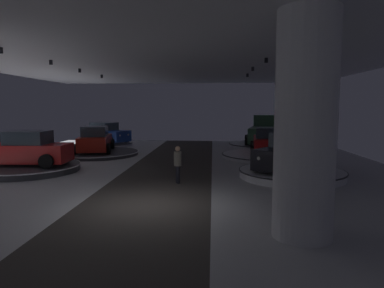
% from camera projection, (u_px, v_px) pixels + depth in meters
% --- Properties ---
extents(ground, '(24.00, 44.00, 0.06)m').
position_uv_depth(ground, '(144.00, 206.00, 11.28)').
color(ground, '#B2B2B7').
extents(ceiling_with_spotlights, '(24.00, 44.00, 0.39)m').
position_uv_depth(ceiling_with_spotlights, '(142.00, 32.00, 10.69)').
color(ceiling_with_spotlights, silver).
extents(column_right, '(1.47, 1.47, 5.50)m').
position_uv_depth(column_right, '(305.00, 127.00, 8.27)').
color(column_right, silver).
rests_on(column_right, ground).
extents(display_platform_mid_right, '(4.81, 4.81, 0.35)m').
position_uv_depth(display_platform_mid_right, '(291.00, 173.00, 15.72)').
color(display_platform_mid_right, silver).
rests_on(display_platform_mid_right, ground).
extents(display_car_mid_right, '(4.02, 4.41, 1.71)m').
position_uv_depth(display_car_mid_right, '(292.00, 153.00, 15.64)').
color(display_car_mid_right, black).
rests_on(display_car_mid_right, display_platform_mid_right).
extents(display_platform_far_left, '(5.78, 5.78, 0.24)m').
position_uv_depth(display_platform_far_left, '(96.00, 153.00, 23.19)').
color(display_platform_far_left, '#333338').
rests_on(display_platform_far_left, ground).
extents(display_car_far_left, '(2.88, 4.47, 1.71)m').
position_uv_depth(display_car_far_left, '(95.00, 140.00, 23.07)').
color(display_car_far_left, maroon).
rests_on(display_car_far_left, display_platform_far_left).
extents(display_platform_mid_left, '(5.20, 5.20, 0.33)m').
position_uv_depth(display_platform_mid_left, '(27.00, 168.00, 17.22)').
color(display_platform_mid_left, '#333338').
rests_on(display_platform_mid_left, ground).
extents(display_car_mid_left, '(4.31, 2.38, 1.71)m').
position_uv_depth(display_car_mid_left, '(27.00, 150.00, 17.12)').
color(display_car_mid_left, red).
rests_on(display_car_mid_left, display_platform_mid_left).
extents(display_platform_deep_left, '(4.53, 4.53, 0.23)m').
position_uv_depth(display_platform_deep_left, '(106.00, 144.00, 29.23)').
color(display_platform_deep_left, silver).
rests_on(display_platform_deep_left, ground).
extents(display_car_deep_left, '(4.56, 3.60, 1.71)m').
position_uv_depth(display_car_deep_left, '(105.00, 134.00, 29.15)').
color(display_car_deep_left, navy).
rests_on(display_car_deep_left, display_platform_deep_left).
extents(display_platform_far_right, '(5.91, 5.91, 0.23)m').
position_uv_depth(display_platform_far_right, '(268.00, 155.00, 22.12)').
color(display_platform_far_right, silver).
rests_on(display_platform_far_right, ground).
extents(display_car_far_right, '(2.57, 4.37, 1.71)m').
position_uv_depth(display_car_far_right, '(268.00, 142.00, 22.00)').
color(display_car_far_right, red).
rests_on(display_car_far_right, display_platform_far_right).
extents(display_platform_deep_right, '(5.74, 5.74, 0.25)m').
position_uv_depth(display_platform_deep_right, '(264.00, 145.00, 28.33)').
color(display_platform_deep_right, silver).
rests_on(display_platform_deep_right, ground).
extents(pickup_truck_deep_right, '(3.53, 5.62, 2.30)m').
position_uv_depth(pickup_truck_deep_right, '(264.00, 132.00, 28.52)').
color(pickup_truck_deep_right, '#2D5638').
rests_on(pickup_truck_deep_right, display_platform_deep_right).
extents(visitor_walking_near, '(0.32, 0.32, 1.59)m').
position_uv_depth(visitor_walking_near, '(178.00, 162.00, 14.49)').
color(visitor_walking_near, black).
rests_on(visitor_walking_near, ground).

